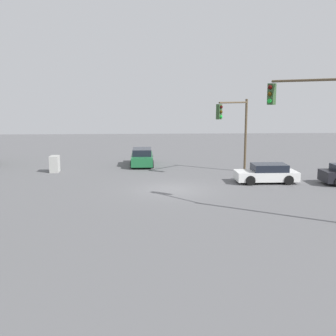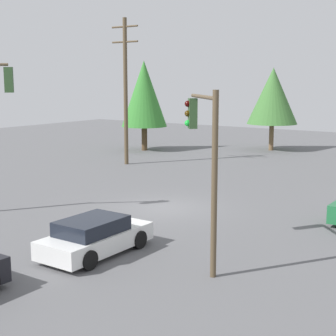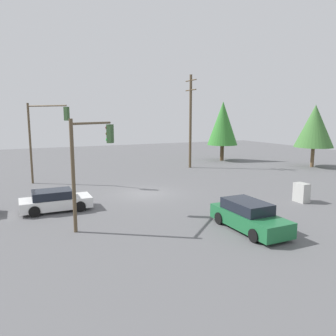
% 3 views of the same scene
% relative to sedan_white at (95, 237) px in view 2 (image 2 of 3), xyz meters
% --- Properties ---
extents(ground_plane, '(80.00, 80.00, 0.00)m').
position_rel_sedan_white_xyz_m(ground_plane, '(-1.82, 6.49, -0.61)').
color(ground_plane, '#5B5B5E').
extents(sedan_white, '(1.91, 4.09, 1.26)m').
position_rel_sedan_white_xyz_m(sedan_white, '(0.00, 0.00, 0.00)').
color(sedan_white, silver).
rests_on(sedan_white, ground_plane).
extents(traffic_signal_cross, '(2.63, 2.79, 5.53)m').
position_rel_sedan_white_xyz_m(traffic_signal_cross, '(3.27, 1.55, 3.18)').
color(traffic_signal_cross, brown).
rests_on(traffic_signal_cross, ground_plane).
extents(utility_pole_tall, '(2.20, 0.28, 9.97)m').
position_rel_sedan_white_xyz_m(utility_pole_tall, '(-11.22, 15.40, 4.66)').
color(utility_pole_tall, brown).
rests_on(utility_pole_tall, ground_plane).
extents(tree_behind, '(4.16, 4.16, 6.86)m').
position_rel_sedan_white_xyz_m(tree_behind, '(-5.82, 27.98, 3.92)').
color(tree_behind, brown).
rests_on(tree_behind, ground_plane).
extents(tree_right, '(3.78, 3.78, 7.43)m').
position_rel_sedan_white_xyz_m(tree_right, '(-14.57, 21.88, 4.09)').
color(tree_right, '#4C3823').
rests_on(tree_right, ground_plane).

